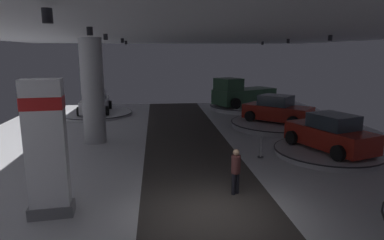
{
  "coord_description": "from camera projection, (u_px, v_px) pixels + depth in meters",
  "views": [
    {
      "loc": [
        -1.6,
        -9.22,
        4.8
      ],
      "look_at": [
        0.18,
        7.3,
        1.4
      ],
      "focal_mm": 31.47,
      "sensor_mm": 36.0,
      "label": 1
    }
  ],
  "objects": [
    {
      "name": "display_platform_deep_right",
      "position": [
        244.0,
        107.0,
        28.36
      ],
      "size": [
        5.74,
        5.74,
        0.38
      ],
      "color": "silver",
      "rests_on": "ground"
    },
    {
      "name": "ground",
      "position": [
        212.0,
        215.0,
        10.12
      ],
      "size": [
        24.0,
        44.0,
        0.06
      ],
      "color": "silver"
    },
    {
      "name": "display_platform_mid_right",
      "position": [
        328.0,
        152.0,
        15.85
      ],
      "size": [
        5.02,
        5.02,
        0.28
      ],
      "color": "#B7B7BC",
      "rests_on": "ground"
    },
    {
      "name": "display_car_mid_right",
      "position": [
        330.0,
        134.0,
        15.64
      ],
      "size": [
        3.23,
        4.56,
        1.71
      ],
      "color": "maroon",
      "rests_on": "display_platform_mid_right"
    },
    {
      "name": "pickup_truck_deep_right",
      "position": [
        241.0,
        94.0,
        27.98
      ],
      "size": [
        5.69,
        4.33,
        2.3
      ],
      "color": "#2D5638",
      "rests_on": "display_platform_deep_right"
    },
    {
      "name": "column_left",
      "position": [
        93.0,
        91.0,
        17.59
      ],
      "size": [
        1.16,
        1.16,
        5.5
      ],
      "color": "#ADADB2",
      "rests_on": "ground"
    },
    {
      "name": "ceiling_with_spotlights",
      "position": [
        215.0,
        23.0,
        9.0
      ],
      "size": [
        24.0,
        44.0,
        0.39
      ],
      "color": "silver"
    },
    {
      "name": "display_platform_deep_left",
      "position": [
        96.0,
        114.0,
        25.75
      ],
      "size": [
        5.53,
        5.53,
        0.22
      ],
      "color": "silver",
      "rests_on": "ground"
    },
    {
      "name": "brand_sign_pylon",
      "position": [
        46.0,
        148.0,
        9.62
      ],
      "size": [
        1.33,
        0.77,
        4.06
      ],
      "color": "slate",
      "rests_on": "ground"
    },
    {
      "name": "display_car_far_right",
      "position": [
        277.0,
        110.0,
        21.54
      ],
      "size": [
        4.27,
        4.22,
        1.71
      ],
      "color": "maroon",
      "rests_on": "display_platform_far_right"
    },
    {
      "name": "stanchion_a",
      "position": [
        261.0,
        150.0,
        15.43
      ],
      "size": [
        0.28,
        0.28,
        1.01
      ],
      "color": "#333338",
      "rests_on": "ground"
    },
    {
      "name": "display_car_deep_left",
      "position": [
        95.0,
        102.0,
        25.55
      ],
      "size": [
        2.41,
        4.32,
        1.71
      ],
      "color": "silver",
      "rests_on": "display_platform_deep_left"
    },
    {
      "name": "visitor_walking_near",
      "position": [
        236.0,
        169.0,
        11.36
      ],
      "size": [
        0.32,
        0.32,
        1.59
      ],
      "color": "black",
      "rests_on": "ground"
    },
    {
      "name": "display_platform_far_right",
      "position": [
        277.0,
        124.0,
        21.7
      ],
      "size": [
        5.89,
        5.89,
        0.35
      ],
      "color": "#B7B7BC",
      "rests_on": "ground"
    }
  ]
}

